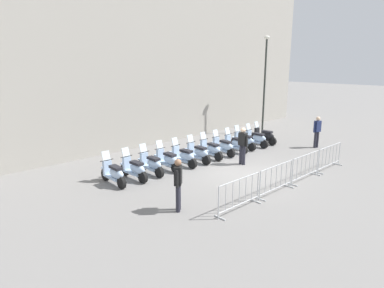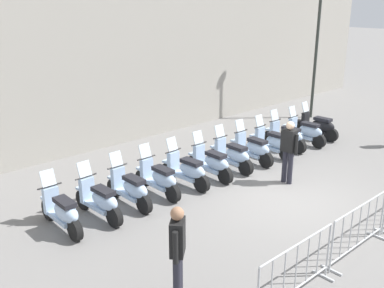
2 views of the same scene
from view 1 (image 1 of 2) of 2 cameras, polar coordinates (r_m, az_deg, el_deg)
ground_plane at (r=14.88m, az=8.40°, el=-4.60°), size 120.00×120.00×0.00m
building_facade at (r=19.89m, az=-9.39°, el=17.35°), size 28.09×3.86×11.88m
motorcycle_0 at (r=13.40m, az=-13.03°, el=-4.88°), size 0.56×1.73×1.24m
motorcycle_1 at (r=13.78m, az=-9.69°, el=-4.18°), size 0.56×1.72×1.24m
motorcycle_2 at (r=14.31m, az=-6.89°, el=-3.40°), size 0.56×1.72×1.24m
motorcycle_3 at (r=14.83m, az=-4.15°, el=-2.70°), size 0.56×1.73×1.24m
motorcycle_4 at (r=15.34m, az=-1.42°, el=-2.10°), size 0.56×1.72×1.24m
motorcycle_5 at (r=15.89m, az=1.05°, el=-1.53°), size 0.56×1.73×1.24m
motorcycle_6 at (r=16.52m, az=3.18°, el=-0.95°), size 0.57×1.73×1.24m
motorcycle_7 at (r=17.14m, az=5.27°, el=-0.44°), size 0.56×1.73×1.24m
motorcycle_8 at (r=17.77m, az=7.33°, el=0.02°), size 0.56×1.72×1.24m
motorcycle_9 at (r=18.50m, az=8.81°, el=0.53°), size 0.58×1.73×1.24m
motorcycle_10 at (r=19.13m, az=10.75°, el=0.89°), size 0.56×1.72×1.24m
motorcycle_11 at (r=19.88m, az=12.10°, el=1.32°), size 0.56×1.72×1.24m
barrier_segment_0 at (r=11.01m, az=7.98°, el=-8.45°), size 1.99×0.54×1.07m
barrier_segment_1 at (r=12.60m, az=14.00°, el=-5.82°), size 1.99×0.54×1.07m
barrier_segment_2 at (r=14.31m, az=18.59°, el=-3.75°), size 1.99×0.54×1.07m
barrier_segment_3 at (r=16.11m, az=22.16°, el=-2.12°), size 1.99×0.54×1.07m
street_lamp at (r=22.40m, az=12.21°, el=11.09°), size 0.36×0.36×6.18m
officer_near_row_end at (r=15.64m, az=8.55°, el=0.05°), size 0.24×0.55×1.73m
officer_mid_plaza at (r=10.69m, az=-2.35°, el=-6.39°), size 0.45×0.40×1.73m
officer_by_barriers at (r=19.70m, az=20.35°, el=2.20°), size 0.53×0.31×1.73m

